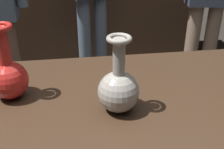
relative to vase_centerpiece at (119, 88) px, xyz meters
name	(u,v)px	position (x,y,z in m)	size (l,w,h in m)	color
back_display_shelf	(81,11)	(-0.03, 2.27, -0.38)	(2.60, 0.40, 0.99)	#422D1E
vase_centerpiece	(119,88)	(0.00, 0.00, 0.00)	(0.12, 0.12, 0.23)	gray
vase_tall_behind	(8,75)	(-0.33, 0.12, 0.00)	(0.12, 0.12, 0.24)	red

